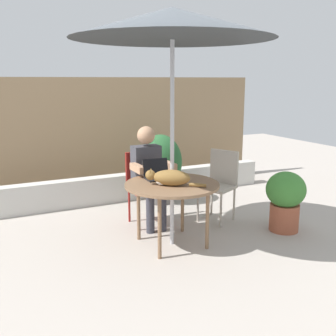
{
  "coord_description": "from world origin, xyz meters",
  "views": [
    {
      "loc": [
        -1.89,
        -3.76,
        1.8
      ],
      "look_at": [
        0.0,
        0.1,
        0.85
      ],
      "focal_mm": 42.84,
      "sensor_mm": 36.0,
      "label": 1
    }
  ],
  "objects_px": {
    "person_seated": "(148,171)",
    "potted_plant_near_fence": "(285,198)",
    "cat": "(169,178)",
    "patio_table": "(172,188)",
    "chair_occupied": "(144,181)",
    "potted_plant_by_chair": "(161,166)",
    "chair_empty": "(220,179)",
    "laptop": "(157,173)",
    "patio_umbrella": "(172,24)"
  },
  "relations": [
    {
      "from": "patio_table",
      "to": "patio_umbrella",
      "type": "bearing_deg",
      "value": 0.0
    },
    {
      "from": "potted_plant_near_fence",
      "to": "potted_plant_by_chair",
      "type": "height_order",
      "value": "potted_plant_by_chair"
    },
    {
      "from": "person_seated",
      "to": "potted_plant_near_fence",
      "type": "relative_size",
      "value": 1.7
    },
    {
      "from": "chair_occupied",
      "to": "person_seated",
      "type": "relative_size",
      "value": 0.73
    },
    {
      "from": "chair_occupied",
      "to": "potted_plant_by_chair",
      "type": "distance_m",
      "value": 0.89
    },
    {
      "from": "person_seated",
      "to": "potted_plant_by_chair",
      "type": "distance_m",
      "value": 1.03
    },
    {
      "from": "potted_plant_near_fence",
      "to": "patio_table",
      "type": "bearing_deg",
      "value": 170.67
    },
    {
      "from": "person_seated",
      "to": "potted_plant_by_chair",
      "type": "height_order",
      "value": "person_seated"
    },
    {
      "from": "patio_umbrella",
      "to": "laptop",
      "type": "height_order",
      "value": "patio_umbrella"
    },
    {
      "from": "chair_occupied",
      "to": "potted_plant_by_chair",
      "type": "height_order",
      "value": "potted_plant_by_chair"
    },
    {
      "from": "person_seated",
      "to": "chair_empty",
      "type": "bearing_deg",
      "value": -11.15
    },
    {
      "from": "person_seated",
      "to": "potted_plant_near_fence",
      "type": "distance_m",
      "value": 1.69
    },
    {
      "from": "potted_plant_near_fence",
      "to": "chair_empty",
      "type": "bearing_deg",
      "value": 124.86
    },
    {
      "from": "chair_occupied",
      "to": "person_seated",
      "type": "height_order",
      "value": "person_seated"
    },
    {
      "from": "patio_umbrella",
      "to": "cat",
      "type": "height_order",
      "value": "patio_umbrella"
    },
    {
      "from": "patio_table",
      "to": "person_seated",
      "type": "relative_size",
      "value": 0.82
    },
    {
      "from": "person_seated",
      "to": "cat",
      "type": "height_order",
      "value": "person_seated"
    },
    {
      "from": "patio_table",
      "to": "person_seated",
      "type": "bearing_deg",
      "value": 90.0
    },
    {
      "from": "patio_umbrella",
      "to": "potted_plant_by_chair",
      "type": "bearing_deg",
      "value": 69.44
    },
    {
      "from": "chair_occupied",
      "to": "chair_empty",
      "type": "xyz_separation_m",
      "value": [
        0.93,
        -0.34,
        0.0
      ]
    },
    {
      "from": "chair_occupied",
      "to": "person_seated",
      "type": "bearing_deg",
      "value": -90.0
    },
    {
      "from": "person_seated",
      "to": "cat",
      "type": "bearing_deg",
      "value": -95.45
    },
    {
      "from": "cat",
      "to": "chair_empty",
      "type": "bearing_deg",
      "value": 27.83
    },
    {
      "from": "patio_table",
      "to": "potted_plant_by_chair",
      "type": "distance_m",
      "value": 1.59
    },
    {
      "from": "chair_empty",
      "to": "person_seated",
      "type": "height_order",
      "value": "person_seated"
    },
    {
      "from": "person_seated",
      "to": "patio_table",
      "type": "bearing_deg",
      "value": -90.0
    },
    {
      "from": "chair_occupied",
      "to": "potted_plant_near_fence",
      "type": "relative_size",
      "value": 1.24
    },
    {
      "from": "chair_empty",
      "to": "laptop",
      "type": "distance_m",
      "value": 1.02
    },
    {
      "from": "laptop",
      "to": "potted_plant_near_fence",
      "type": "bearing_deg",
      "value": -19.44
    },
    {
      "from": "laptop",
      "to": "potted_plant_near_fence",
      "type": "height_order",
      "value": "laptop"
    },
    {
      "from": "chair_occupied",
      "to": "chair_empty",
      "type": "relative_size",
      "value": 1.0
    },
    {
      "from": "chair_empty",
      "to": "patio_umbrella",
      "type": "bearing_deg",
      "value": -153.64
    },
    {
      "from": "potted_plant_near_fence",
      "to": "laptop",
      "type": "bearing_deg",
      "value": 160.56
    },
    {
      "from": "laptop",
      "to": "chair_empty",
      "type": "bearing_deg",
      "value": 10.31
    },
    {
      "from": "patio_table",
      "to": "laptop",
      "type": "bearing_deg",
      "value": 99.38
    },
    {
      "from": "chair_empty",
      "to": "person_seated",
      "type": "xyz_separation_m",
      "value": [
        -0.93,
        0.18,
        0.17
      ]
    },
    {
      "from": "potted_plant_by_chair",
      "to": "laptop",
      "type": "bearing_deg",
      "value": -116.64
    },
    {
      "from": "chair_occupied",
      "to": "potted_plant_near_fence",
      "type": "xyz_separation_m",
      "value": [
        1.41,
        -1.03,
        -0.13
      ]
    },
    {
      "from": "patio_table",
      "to": "potted_plant_by_chair",
      "type": "height_order",
      "value": "potted_plant_by_chair"
    },
    {
      "from": "patio_table",
      "to": "chair_empty",
      "type": "distance_m",
      "value": 1.04
    },
    {
      "from": "chair_occupied",
      "to": "laptop",
      "type": "xyz_separation_m",
      "value": [
        -0.05,
        -0.52,
        0.22
      ]
    },
    {
      "from": "chair_empty",
      "to": "laptop",
      "type": "height_order",
      "value": "laptop"
    },
    {
      "from": "person_seated",
      "to": "laptop",
      "type": "xyz_separation_m",
      "value": [
        -0.05,
        -0.36,
        0.06
      ]
    },
    {
      "from": "chair_empty",
      "to": "cat",
      "type": "xyz_separation_m",
      "value": [
        -1.0,
        -0.53,
        0.25
      ]
    },
    {
      "from": "person_seated",
      "to": "cat",
      "type": "relative_size",
      "value": 2.34
    },
    {
      "from": "potted_plant_by_chair",
      "to": "patio_umbrella",
      "type": "bearing_deg",
      "value": -110.56
    },
    {
      "from": "chair_empty",
      "to": "laptop",
      "type": "xyz_separation_m",
      "value": [
        -0.98,
        -0.18,
        0.22
      ]
    },
    {
      "from": "chair_empty",
      "to": "person_seated",
      "type": "distance_m",
      "value": 0.96
    },
    {
      "from": "chair_occupied",
      "to": "potted_plant_near_fence",
      "type": "distance_m",
      "value": 1.75
    },
    {
      "from": "laptop",
      "to": "potted_plant_by_chair",
      "type": "bearing_deg",
      "value": 63.36
    }
  ]
}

